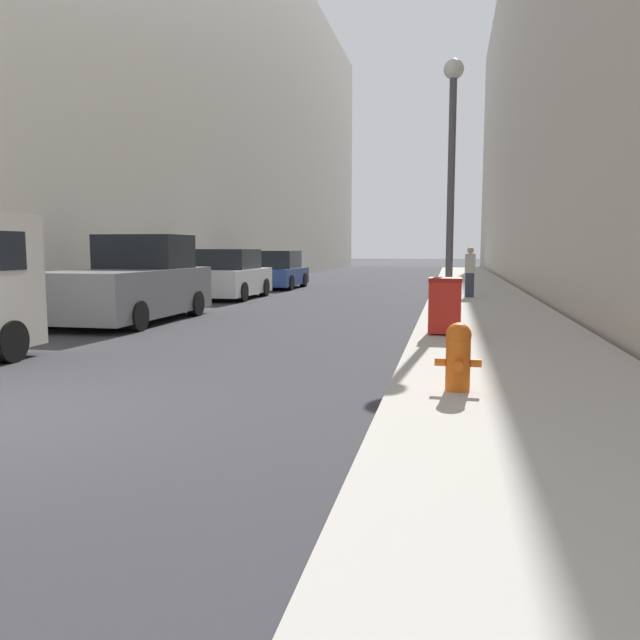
{
  "coord_description": "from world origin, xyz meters",
  "views": [
    {
      "loc": [
        4.65,
        -5.09,
        1.71
      ],
      "look_at": [
        0.14,
        16.45,
        -0.82
      ],
      "focal_mm": 35.0,
      "sensor_mm": 36.0,
      "label": 1
    }
  ],
  "objects_px": {
    "fire_hydrant": "(458,355)",
    "pedestrian_on_sidewalk": "(470,272)",
    "trash_bin": "(445,305)",
    "parked_sedan_far": "(277,271)",
    "lamppost": "(451,169)",
    "parked_sedan_near": "(229,276)",
    "pickup_truck": "(131,285)"
  },
  "relations": [
    {
      "from": "pickup_truck",
      "to": "pedestrian_on_sidewalk",
      "type": "bearing_deg",
      "value": 42.21
    },
    {
      "from": "parked_sedan_far",
      "to": "parked_sedan_near",
      "type": "bearing_deg",
      "value": -91.13
    },
    {
      "from": "trash_bin",
      "to": "parked_sedan_far",
      "type": "height_order",
      "value": "parked_sedan_far"
    },
    {
      "from": "fire_hydrant",
      "to": "parked_sedan_far",
      "type": "xyz_separation_m",
      "value": [
        -7.41,
        18.99,
        0.18
      ]
    },
    {
      "from": "pedestrian_on_sidewalk",
      "to": "parked_sedan_far",
      "type": "bearing_deg",
      "value": 146.41
    },
    {
      "from": "trash_bin",
      "to": "pickup_truck",
      "type": "bearing_deg",
      "value": 165.66
    },
    {
      "from": "pedestrian_on_sidewalk",
      "to": "lamppost",
      "type": "bearing_deg",
      "value": -95.32
    },
    {
      "from": "trash_bin",
      "to": "pickup_truck",
      "type": "relative_size",
      "value": 0.21
    },
    {
      "from": "lamppost",
      "to": "trash_bin",
      "type": "bearing_deg",
      "value": -91.47
    },
    {
      "from": "lamppost",
      "to": "parked_sedan_near",
      "type": "bearing_deg",
      "value": 138.51
    },
    {
      "from": "lamppost",
      "to": "parked_sedan_near",
      "type": "relative_size",
      "value": 1.36
    },
    {
      "from": "fire_hydrant",
      "to": "trash_bin",
      "type": "relative_size",
      "value": 0.73
    },
    {
      "from": "parked_sedan_near",
      "to": "lamppost",
      "type": "bearing_deg",
      "value": -41.49
    },
    {
      "from": "parked_sedan_near",
      "to": "pedestrian_on_sidewalk",
      "type": "relative_size",
      "value": 2.51
    },
    {
      "from": "parked_sedan_near",
      "to": "pedestrian_on_sidewalk",
      "type": "height_order",
      "value": "pedestrian_on_sidewalk"
    },
    {
      "from": "trash_bin",
      "to": "pedestrian_on_sidewalk",
      "type": "relative_size",
      "value": 0.64
    },
    {
      "from": "pickup_truck",
      "to": "pedestrian_on_sidewalk",
      "type": "relative_size",
      "value": 3.04
    },
    {
      "from": "trash_bin",
      "to": "parked_sedan_near",
      "type": "xyz_separation_m",
      "value": [
        -7.33,
        8.7,
        0.09
      ]
    },
    {
      "from": "fire_hydrant",
      "to": "parked_sedan_near",
      "type": "relative_size",
      "value": 0.19
    },
    {
      "from": "parked_sedan_near",
      "to": "fire_hydrant",
      "type": "bearing_deg",
      "value": -60.59
    },
    {
      "from": "pickup_truck",
      "to": "lamppost",
      "type": "bearing_deg",
      "value": 2.43
    },
    {
      "from": "trash_bin",
      "to": "lamppost",
      "type": "relative_size",
      "value": 0.19
    },
    {
      "from": "fire_hydrant",
      "to": "pedestrian_on_sidewalk",
      "type": "relative_size",
      "value": 0.47
    },
    {
      "from": "fire_hydrant",
      "to": "lamppost",
      "type": "xyz_separation_m",
      "value": [
        -0.14,
        6.82,
        2.85
      ]
    },
    {
      "from": "fire_hydrant",
      "to": "pedestrian_on_sidewalk",
      "type": "xyz_separation_m",
      "value": [
        0.51,
        13.73,
        0.41
      ]
    },
    {
      "from": "trash_bin",
      "to": "pedestrian_on_sidewalk",
      "type": "distance_m",
      "value": 9.11
    },
    {
      "from": "parked_sedan_near",
      "to": "trash_bin",
      "type": "bearing_deg",
      "value": -49.88
    },
    {
      "from": "parked_sedan_far",
      "to": "pedestrian_on_sidewalk",
      "type": "relative_size",
      "value": 2.5
    },
    {
      "from": "parked_sedan_far",
      "to": "pedestrian_on_sidewalk",
      "type": "height_order",
      "value": "pedestrian_on_sidewalk"
    },
    {
      "from": "trash_bin",
      "to": "parked_sedan_far",
      "type": "bearing_deg",
      "value": 116.73
    },
    {
      "from": "trash_bin",
      "to": "pickup_truck",
      "type": "height_order",
      "value": "pickup_truck"
    },
    {
      "from": "parked_sedan_far",
      "to": "fire_hydrant",
      "type": "bearing_deg",
      "value": -68.67
    }
  ]
}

